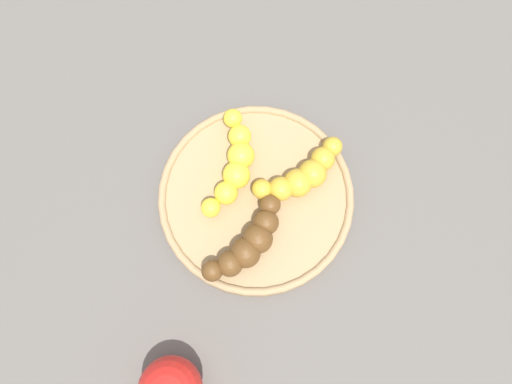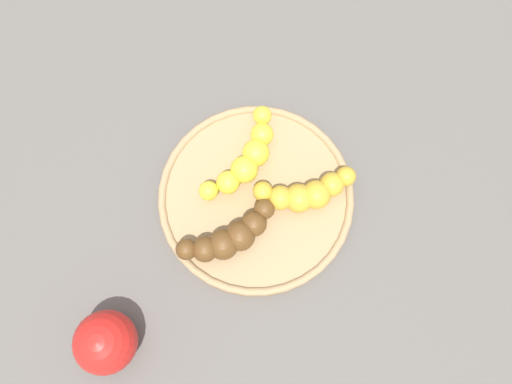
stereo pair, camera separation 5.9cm
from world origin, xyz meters
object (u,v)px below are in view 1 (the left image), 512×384
object	(u,v)px
banana_overripe	(249,243)
banana_spotted	(303,175)
fruit_bowl	(256,197)
banana_yellow	(234,164)

from	to	relation	value
banana_overripe	banana_spotted	world-z (taller)	banana_overripe
fruit_bowl	banana_yellow	bearing A→B (deg)	-170.19
fruit_bowl	banana_spotted	world-z (taller)	banana_spotted
banana_overripe	banana_spotted	size ratio (longest dim) A/B	0.95
banana_yellow	banana_spotted	bearing A→B (deg)	2.48
fruit_bowl	banana_spotted	bearing A→B (deg)	82.84
fruit_bowl	banana_yellow	world-z (taller)	banana_yellow
banana_yellow	banana_overripe	size ratio (longest dim) A/B	0.95
banana_yellow	banana_overripe	world-z (taller)	banana_overripe
banana_yellow	banana_overripe	xyz separation A→B (m)	(0.10, -0.03, 0.00)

